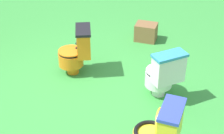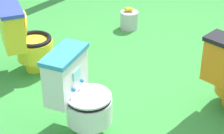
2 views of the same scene
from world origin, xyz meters
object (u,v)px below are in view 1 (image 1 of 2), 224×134
(toilet_orange, at_px, (77,51))
(small_crate, at_px, (146,32))
(toilet_yellow, at_px, (159,133))
(toilet_white, at_px, (163,74))

(toilet_orange, height_order, small_crate, toilet_orange)
(toilet_yellow, height_order, small_crate, toilet_yellow)
(toilet_white, height_order, small_crate, toilet_white)
(toilet_yellow, relative_size, toilet_white, 1.00)
(toilet_white, relative_size, small_crate, 1.98)
(toilet_yellow, bearing_deg, toilet_white, 11.32)
(toilet_orange, bearing_deg, toilet_white, -122.41)
(toilet_yellow, relative_size, small_crate, 1.98)
(small_crate, bearing_deg, toilet_yellow, 164.43)
(toilet_white, bearing_deg, toilet_yellow, -124.53)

